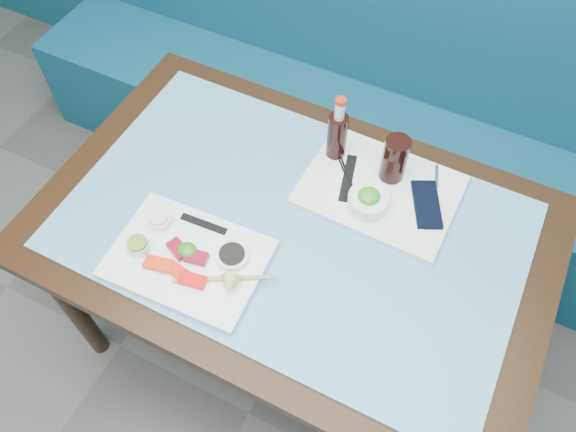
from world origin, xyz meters
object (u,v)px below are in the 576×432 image
at_px(sashimi_plate, 188,259).
at_px(cola_glass, 395,159).
at_px(booth_bench, 384,121).
at_px(dining_table, 292,242).
at_px(seaweed_bowl, 368,202).
at_px(cola_bottle_body, 337,138).
at_px(blue_napkin, 171,250).
at_px(serving_tray, 380,190).

height_order(sashimi_plate, cola_glass, cola_glass).
relative_size(booth_bench, dining_table, 2.14).
bearing_deg(seaweed_bowl, sashimi_plate, -134.57).
height_order(sashimi_plate, cola_bottle_body, cola_bottle_body).
bearing_deg(dining_table, seaweed_bowl, 40.02).
height_order(cola_glass, blue_napkin, cola_glass).
height_order(cola_bottle_body, blue_napkin, cola_bottle_body).
bearing_deg(booth_bench, cola_glass, -72.49).
xyz_separation_m(booth_bench, cola_bottle_body, (0.01, -0.57, 0.46)).
bearing_deg(sashimi_plate, blue_napkin, 171.89).
bearing_deg(booth_bench, blue_napkin, -103.33).
bearing_deg(cola_bottle_body, dining_table, -91.22).
bearing_deg(serving_tray, cola_bottle_body, 161.08).
height_order(serving_tray, seaweed_bowl, seaweed_bowl).
distance_m(dining_table, cola_bottle_body, 0.32).
bearing_deg(blue_napkin, seaweed_bowl, 40.62).
bearing_deg(sashimi_plate, cola_bottle_body, 65.41).
bearing_deg(cola_bottle_body, seaweed_bowl, -41.28).
relative_size(booth_bench, seaweed_bowl, 26.92).
xyz_separation_m(booth_bench, serving_tray, (0.17, -0.63, 0.39)).
relative_size(booth_bench, cola_bottle_body, 18.47).
distance_m(cola_glass, blue_napkin, 0.65).
xyz_separation_m(serving_tray, seaweed_bowl, (-0.01, -0.07, 0.03)).
bearing_deg(serving_tray, seaweed_bowl, -96.16).
xyz_separation_m(sashimi_plate, seaweed_bowl, (0.35, 0.36, 0.03)).
bearing_deg(dining_table, cola_bottle_body, 88.78).
height_order(booth_bench, blue_napkin, booth_bench).
bearing_deg(cola_glass, blue_napkin, -131.78).
distance_m(booth_bench, sashimi_plate, 1.15).
distance_m(dining_table, seaweed_bowl, 0.25).
distance_m(serving_tray, seaweed_bowl, 0.08).
height_order(dining_table, seaweed_bowl, seaweed_bowl).
relative_size(sashimi_plate, blue_napkin, 2.55).
height_order(dining_table, sashimi_plate, sashimi_plate).
distance_m(sashimi_plate, seaweed_bowl, 0.50).
xyz_separation_m(booth_bench, sashimi_plate, (-0.19, -1.06, 0.39)).
height_order(booth_bench, cola_glass, booth_bench).
bearing_deg(seaweed_bowl, dining_table, -139.98).
bearing_deg(dining_table, sashimi_plate, -130.71).
bearing_deg(blue_napkin, cola_glass, 48.22).
bearing_deg(serving_tray, dining_table, -127.70).
xyz_separation_m(cola_bottle_body, blue_napkin, (-0.26, -0.49, -0.08)).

